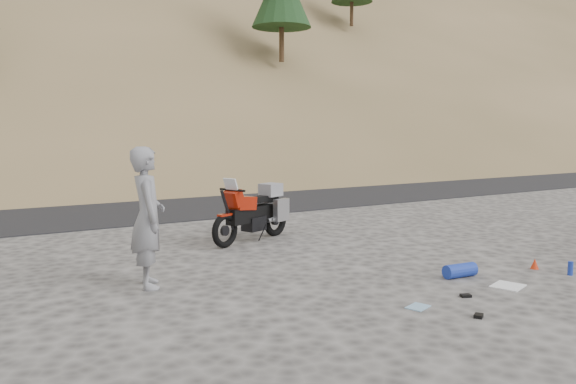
{
  "coord_description": "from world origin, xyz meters",
  "views": [
    {
      "loc": [
        -4.4,
        -6.62,
        2.12
      ],
      "look_at": [
        0.65,
        1.96,
        1.0
      ],
      "focal_mm": 35.0,
      "sensor_mm": 36.0,
      "label": 1
    }
  ],
  "objects": [
    {
      "name": "ground",
      "position": [
        0.0,
        0.0,
        0.0
      ],
      "size": [
        140.0,
        140.0,
        0.0
      ],
      "primitive_type": "plane",
      "color": "#423F3D",
      "rests_on": "ground"
    },
    {
      "name": "road",
      "position": [
        0.0,
        9.0,
        0.0
      ],
      "size": [
        120.0,
        7.0,
        0.05
      ],
      "primitive_type": "cube",
      "color": "black",
      "rests_on": "ground"
    },
    {
      "name": "hillside",
      "position": [
        -0.05,
        40.88,
        11.08
      ],
      "size": [
        120.0,
        73.0,
        46.72
      ],
      "color": "brown",
      "rests_on": "ground"
    },
    {
      "name": "motorcycle",
      "position": [
        0.41,
        2.8,
        0.54
      ],
      "size": [
        2.0,
        1.09,
        1.26
      ],
      "rotation": [
        0.0,
        0.0,
        0.41
      ],
      "color": "black",
      "rests_on": "ground"
    },
    {
      "name": "man",
      "position": [
        -2.26,
        0.71,
        0.0
      ],
      "size": [
        0.57,
        0.76,
        1.89
      ],
      "primitive_type": "imported",
      "rotation": [
        0.0,
        0.0,
        1.39
      ],
      "color": "gray",
      "rests_on": "ground"
    },
    {
      "name": "gear_white_cloth",
      "position": [
        1.93,
        -1.75,
        0.01
      ],
      "size": [
        0.51,
        0.49,
        0.01
      ],
      "primitive_type": "cube",
      "rotation": [
        0.0,
        0.0,
        0.34
      ],
      "color": "white",
      "rests_on": "ground"
    },
    {
      "name": "gear_blue_mat",
      "position": [
        1.73,
        -1.09,
        0.1
      ],
      "size": [
        0.52,
        0.24,
        0.2
      ],
      "primitive_type": "cylinder",
      "rotation": [
        0.0,
        1.57,
        -0.08
      ],
      "color": "#1A329D",
      "rests_on": "ground"
    },
    {
      "name": "gear_bottle",
      "position": [
        3.21,
        -1.82,
        0.1
      ],
      "size": [
        0.08,
        0.08,
        0.2
      ],
      "primitive_type": "cylinder",
      "rotation": [
        0.0,
        0.0,
        -0.16
      ],
      "color": "#1A329D",
      "rests_on": "ground"
    },
    {
      "name": "gear_funnel",
      "position": [
        3.09,
        -1.32,
        0.08
      ],
      "size": [
        0.15,
        0.15,
        0.16
      ],
      "primitive_type": "cone",
      "rotation": [
        0.0,
        0.0,
        0.25
      ],
      "color": "red",
      "rests_on": "ground"
    },
    {
      "name": "gear_glove_a",
      "position": [
        1.06,
        -1.8,
        0.02
      ],
      "size": [
        0.15,
        0.13,
        0.04
      ],
      "primitive_type": "cube",
      "rotation": [
        0.0,
        0.0,
        -0.36
      ],
      "color": "black",
      "rests_on": "ground"
    },
    {
      "name": "gear_glove_b",
      "position": [
        0.58,
        -2.42,
        0.02
      ],
      "size": [
        0.15,
        0.14,
        0.04
      ],
      "primitive_type": "cube",
      "rotation": [
        0.0,
        0.0,
        0.55
      ],
      "color": "black",
      "rests_on": "ground"
    },
    {
      "name": "gear_blue_cloth",
      "position": [
        0.24,
        -1.8,
        0.01
      ],
      "size": [
        0.34,
        0.29,
        0.01
      ],
      "primitive_type": "cube",
      "rotation": [
        0.0,
        0.0,
        0.35
      ],
      "color": "#7FA8C4",
      "rests_on": "ground"
    }
  ]
}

